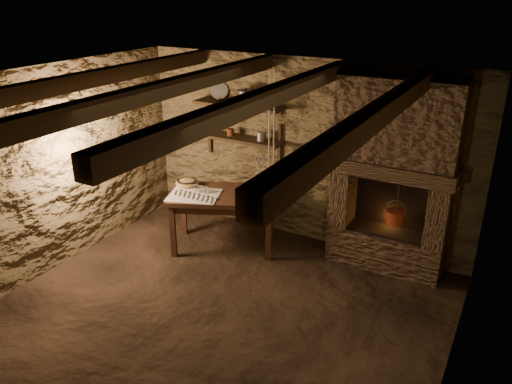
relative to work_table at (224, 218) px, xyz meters
The scene contains 25 objects.
floor 1.48m from the work_table, 59.55° to the right, with size 4.50×4.50×0.00m, color black.
back_wall 1.32m from the work_table, 46.95° to the left, with size 4.50×0.04×2.40m, color brown.
front_wall 3.40m from the work_table, 77.40° to the right, with size 4.50×0.04×2.40m, color brown.
left_wall 2.11m from the work_table, 141.23° to the right, with size 0.04×4.00×2.40m, color brown.
right_wall 3.31m from the work_table, 22.45° to the right, with size 0.04×4.00×2.40m, color brown.
ceiling 2.45m from the work_table, 59.55° to the right, with size 4.50×4.00×0.04m, color black.
beam_far_left 2.39m from the work_table, 122.38° to the right, with size 0.14×3.95×0.16m, color black.
beam_mid_left 2.27m from the work_table, 79.77° to the right, with size 0.14×3.95×0.16m, color black.
beam_mid_right 2.57m from the work_table, 45.14° to the right, with size 0.14×3.95×0.16m, color black.
beam_far_right 3.17m from the work_table, 28.92° to the right, with size 0.14×3.95×0.16m, color black.
shelf_lower 1.09m from the work_table, 101.84° to the left, with size 1.25×0.30×0.04m, color black.
shelf_upper 1.48m from the work_table, 101.84° to the left, with size 1.25×0.30×0.04m, color black.
hearth 2.20m from the work_table, 15.35° to the left, with size 1.43×0.51×2.30m.
work_table is the anchor object (origin of this frame).
linen_cloth 0.51m from the work_table, 138.06° to the right, with size 0.62×0.50×0.01m, color silver.
pewter_cutlery_row 0.53m from the work_table, 135.81° to the right, with size 0.52×0.20×0.01m, color gray, non-canonical shape.
drinking_glasses 0.49m from the work_table, 153.74° to the right, with size 0.20×0.06×0.08m, color silver, non-canonical shape.
stoneware_jug 0.74m from the work_table, 20.65° to the left, with size 0.19×0.19×0.50m.
wooden_bowl 0.67m from the work_table, behind, with size 0.31×0.31×0.11m, color #A58747.
iron_stockpot 1.57m from the work_table, 90.47° to the left, with size 0.22×0.22×0.17m, color #292624.
tin_pan 1.71m from the work_table, 123.86° to the left, with size 0.24×0.24×0.03m, color #999894.
small_kettle 1.17m from the work_table, 70.12° to the left, with size 0.17×0.13×0.18m, color #999894, non-canonical shape.
rusty_tin 1.17m from the work_table, 112.39° to the left, with size 0.09×0.09×0.09m, color #532310.
red_pot 2.15m from the work_table, 13.39° to the left, with size 0.24×0.22×0.54m.
hanging_ropes 1.60m from the work_table, 12.96° to the right, with size 0.08×0.08×1.20m, color tan, non-canonical shape.
Camera 1 is at (2.47, -3.66, 3.20)m, focal length 35.00 mm.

